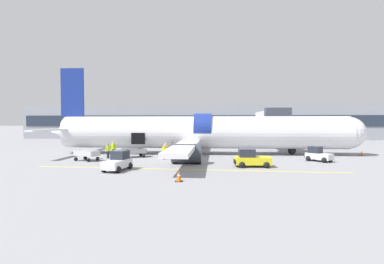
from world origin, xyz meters
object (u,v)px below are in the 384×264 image
at_px(ground_crew_loader_a, 113,149).
at_px(ground_crew_loader_b, 164,152).
at_px(baggage_tug_mid, 118,162).
at_px(ground_crew_driver, 165,151).
at_px(baggage_tug_rear, 251,159).
at_px(baggage_cart_loading, 134,153).
at_px(baggage_tug_lead, 318,155).
at_px(baggage_cart_queued, 87,156).
at_px(airplane, 200,133).
at_px(ground_crew_supervisor, 108,151).

distance_m(ground_crew_loader_a, ground_crew_loader_b, 6.76).
bearing_deg(baggage_tug_mid, ground_crew_driver, 72.67).
distance_m(baggage_tug_rear, baggage_cart_loading, 14.13).
relative_size(baggage_tug_mid, ground_crew_loader_b, 2.18).
height_order(baggage_tug_lead, baggage_tug_mid, baggage_tug_mid).
height_order(ground_crew_loader_b, ground_crew_driver, ground_crew_driver).
bearing_deg(baggage_cart_queued, baggage_tug_rear, -9.68).
bearing_deg(ground_crew_loader_a, baggage_tug_rear, -23.87).
bearing_deg(ground_crew_loader_a, airplane, 20.03).
height_order(baggage_tug_rear, baggage_cart_queued, baggage_tug_rear).
relative_size(baggage_tug_mid, ground_crew_loader_a, 1.90).
bearing_deg(airplane, ground_crew_driver, -126.37).
distance_m(baggage_tug_lead, baggage_tug_mid, 20.17).
xyz_separation_m(ground_crew_loader_b, ground_crew_supervisor, (-6.45, 0.49, 0.05)).
bearing_deg(ground_crew_supervisor, ground_crew_driver, 4.03).
bearing_deg(baggage_tug_lead, airplane, 154.39).
distance_m(airplane, baggage_cart_loading, 8.66).
bearing_deg(ground_crew_driver, baggage_tug_rear, -32.06).
distance_m(baggage_cart_queued, ground_crew_loader_a, 4.17).
xyz_separation_m(baggage_tug_lead, baggage_cart_loading, (-19.99, 2.05, -0.13)).
bearing_deg(baggage_tug_mid, ground_crew_loader_b, 70.59).
bearing_deg(ground_crew_loader_a, baggage_cart_loading, -8.23).
height_order(baggage_tug_rear, ground_crew_driver, ground_crew_driver).
xyz_separation_m(baggage_tug_mid, baggage_cart_queued, (-5.21, 5.75, -0.17)).
xyz_separation_m(baggage_cart_loading, baggage_cart_queued, (-4.06, -3.52, 0.02)).
height_order(baggage_cart_queued, ground_crew_loader_b, ground_crew_loader_b).
height_order(airplane, ground_crew_supervisor, airplane).
bearing_deg(baggage_cart_queued, ground_crew_loader_b, 12.53).
bearing_deg(ground_crew_driver, baggage_cart_loading, 167.65).
xyz_separation_m(baggage_tug_rear, ground_crew_supervisor, (-15.27, 5.07, 0.15)).
xyz_separation_m(baggage_tug_rear, ground_crew_driver, (-8.83, 5.53, 0.17)).
relative_size(airplane, baggage_tug_rear, 12.00).
relative_size(baggage_cart_loading, ground_crew_loader_a, 2.02).
bearing_deg(baggage_cart_queued, baggage_tug_lead, 3.48).
height_order(baggage_cart_queued, ground_crew_loader_a, ground_crew_loader_a).
xyz_separation_m(airplane, ground_crew_loader_a, (-9.96, -3.63, -1.77)).
relative_size(baggage_tug_rear, ground_crew_loader_b, 2.13).
bearing_deg(baggage_tug_mid, baggage_tug_rear, 14.26).
height_order(baggage_tug_lead, baggage_cart_loading, baggage_tug_lead).
height_order(airplane, baggage_tug_mid, airplane).
relative_size(baggage_cart_queued, ground_crew_driver, 2.06).
relative_size(baggage_tug_lead, ground_crew_driver, 1.63).
distance_m(baggage_tug_lead, baggage_cart_loading, 20.10).
bearing_deg(ground_crew_driver, baggage_tug_lead, -4.31).
relative_size(ground_crew_loader_a, ground_crew_supervisor, 1.08).
relative_size(baggage_tug_mid, baggage_cart_queued, 0.98).
distance_m(baggage_tug_lead, baggage_cart_queued, 24.09).
relative_size(baggage_tug_mid, ground_crew_supervisor, 2.05).
relative_size(baggage_tug_lead, ground_crew_supervisor, 1.65).
height_order(baggage_tug_lead, ground_crew_driver, ground_crew_driver).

